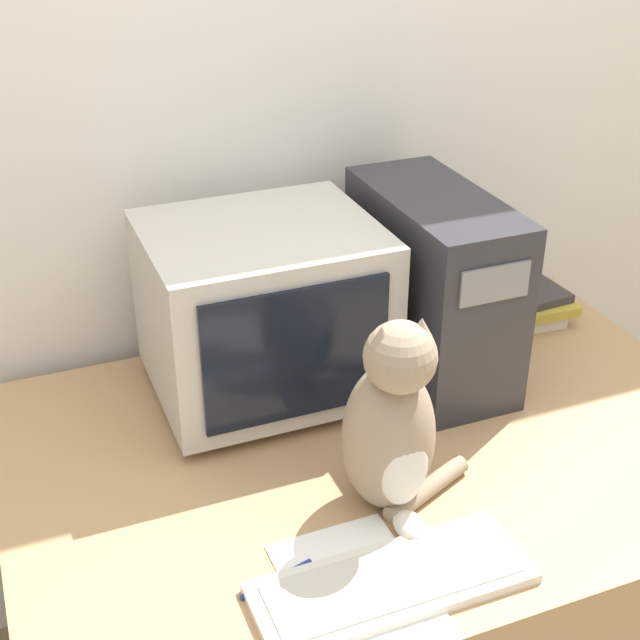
{
  "coord_description": "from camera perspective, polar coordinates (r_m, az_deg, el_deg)",
  "views": [
    {
      "loc": [
        -0.64,
        -0.78,
        1.79
      ],
      "look_at": [
        -0.11,
        0.53,
        1.01
      ],
      "focal_mm": 50.0,
      "sensor_mm": 36.0,
      "label": 1
    }
  ],
  "objects": [
    {
      "name": "book_stack",
      "position": [
        2.24,
        13.11,
        1.25
      ],
      "size": [
        0.17,
        0.22,
        0.08
      ],
      "color": "beige",
      "rests_on": "desk"
    },
    {
      "name": "computer_tower",
      "position": [
        1.9,
        7.18,
        2.24
      ],
      "size": [
        0.21,
        0.46,
        0.4
      ],
      "color": "#28282D",
      "rests_on": "desk"
    },
    {
      "name": "desk",
      "position": [
        2.01,
        3.65,
        -16.14
      ],
      "size": [
        1.45,
        0.98,
        0.74
      ],
      "color": "tan",
      "rests_on": "ground_plane"
    },
    {
      "name": "crt_monitor",
      "position": [
        1.81,
        -3.65,
        0.62
      ],
      "size": [
        0.45,
        0.4,
        0.37
      ],
      "color": "#BCB7AD",
      "rests_on": "desk"
    },
    {
      "name": "keyboard",
      "position": [
        1.47,
        4.64,
        -16.39
      ],
      "size": [
        0.45,
        0.16,
        0.02
      ],
      "color": "silver",
      "rests_on": "desk"
    },
    {
      "name": "wall_back",
      "position": [
        2.0,
        -2.46,
        13.27
      ],
      "size": [
        7.0,
        0.05,
        2.5
      ],
      "color": "silver",
      "rests_on": "ground_plane"
    },
    {
      "name": "cat",
      "position": [
        1.51,
        4.67,
        -6.86
      ],
      "size": [
        0.25,
        0.21,
        0.38
      ],
      "rotation": [
        0.0,
        0.0,
        0.01
      ],
      "color": "gray",
      "rests_on": "desk"
    },
    {
      "name": "pen",
      "position": [
        1.48,
        -2.81,
        -16.23
      ],
      "size": [
        0.13,
        0.04,
        0.01
      ],
      "color": "navy",
      "rests_on": "desk"
    },
    {
      "name": "paper_sheet",
      "position": [
        1.46,
        2.48,
        -16.87
      ],
      "size": [
        0.21,
        0.3,
        0.0
      ],
      "color": "white",
      "rests_on": "desk"
    }
  ]
}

